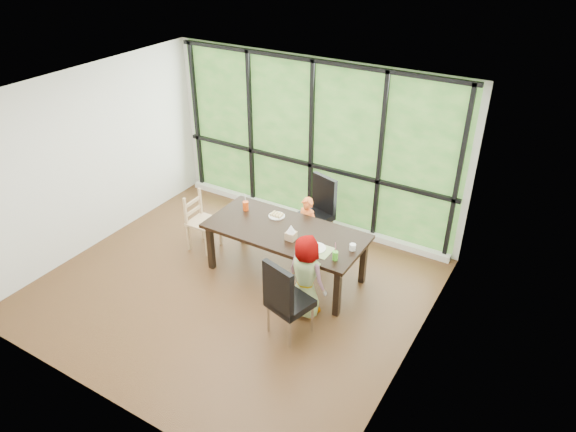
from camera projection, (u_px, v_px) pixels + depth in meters
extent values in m
plane|color=black|center=(233.00, 288.00, 7.30)|extent=(5.00, 5.00, 0.00)
plane|color=silver|center=(313.00, 143.00, 8.28)|extent=(5.00, 0.00, 5.00)
cube|color=#274D1D|center=(312.00, 144.00, 8.27)|extent=(4.80, 0.02, 2.65)
cube|color=silver|center=(308.00, 217.00, 8.87)|extent=(4.80, 0.12, 0.10)
cube|color=black|center=(286.00, 253.00, 7.38)|extent=(2.25, 1.09, 0.75)
cube|color=black|center=(315.00, 212.00, 8.03)|extent=(0.58, 0.58, 1.08)
cube|color=black|center=(290.00, 298.00, 6.26)|extent=(0.57, 0.57, 1.08)
cube|color=tan|center=(203.00, 222.00, 7.95)|extent=(0.41, 0.43, 0.90)
imported|color=orange|center=(307.00, 227.00, 7.77)|extent=(0.38, 0.28, 0.95)
imported|color=gray|center=(307.00, 277.00, 6.57)|extent=(0.62, 0.46, 1.14)
cube|color=tan|center=(316.00, 249.00, 6.77)|extent=(0.42, 0.30, 0.01)
cylinder|color=white|center=(277.00, 216.00, 7.50)|extent=(0.23, 0.23, 0.01)
cylinder|color=white|center=(315.00, 248.00, 6.79)|extent=(0.27, 0.27, 0.02)
cylinder|color=#E54A11|center=(246.00, 206.00, 7.63)|extent=(0.09, 0.09, 0.13)
cylinder|color=#50C52E|center=(335.00, 256.00, 6.55)|extent=(0.07, 0.07, 0.12)
cylinder|color=white|center=(353.00, 247.00, 6.75)|extent=(0.08, 0.08, 0.08)
cube|color=tan|center=(291.00, 236.00, 6.96)|extent=(0.13, 0.13, 0.11)
cylinder|color=white|center=(245.00, 199.00, 7.58)|extent=(0.01, 0.04, 0.20)
cylinder|color=pink|center=(336.00, 249.00, 6.50)|extent=(0.01, 0.04, 0.20)
cone|color=white|center=(291.00, 229.00, 6.90)|extent=(0.12, 0.12, 0.11)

